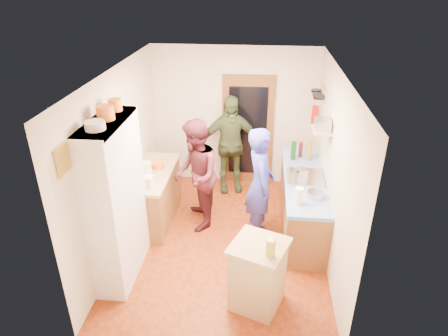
% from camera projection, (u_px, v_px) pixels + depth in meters
% --- Properties ---
extents(floor, '(3.00, 4.00, 0.02)m').
position_uv_depth(floor, '(224.00, 240.00, 6.20)').
color(floor, maroon).
rests_on(floor, ground).
extents(ceiling, '(3.00, 4.00, 0.02)m').
position_uv_depth(ceiling, '(224.00, 72.00, 5.02)').
color(ceiling, silver).
rests_on(ceiling, ground).
extents(wall_back, '(3.00, 0.02, 2.60)m').
position_uv_depth(wall_back, '(235.00, 117.00, 7.39)').
color(wall_back, beige).
rests_on(wall_back, ground).
extents(wall_front, '(3.00, 0.02, 2.60)m').
position_uv_depth(wall_front, '(202.00, 257.00, 3.82)').
color(wall_front, beige).
rests_on(wall_front, ground).
extents(wall_left, '(0.02, 4.00, 2.60)m').
position_uv_depth(wall_left, '(120.00, 160.00, 5.74)').
color(wall_left, beige).
rests_on(wall_left, ground).
extents(wall_right, '(0.02, 4.00, 2.60)m').
position_uv_depth(wall_right, '(333.00, 170.00, 5.47)').
color(wall_right, beige).
rests_on(wall_right, ground).
extents(door_frame, '(0.95, 0.06, 2.10)m').
position_uv_depth(door_frame, '(248.00, 131.00, 7.45)').
color(door_frame, brown).
rests_on(door_frame, ground).
extents(door_glass, '(0.70, 0.02, 1.70)m').
position_uv_depth(door_glass, '(248.00, 132.00, 7.42)').
color(door_glass, black).
rests_on(door_glass, door_frame).
extents(hutch_body, '(0.40, 1.20, 2.20)m').
position_uv_depth(hutch_body, '(116.00, 202.00, 5.10)').
color(hutch_body, silver).
rests_on(hutch_body, ground).
extents(hutch_top_shelf, '(0.40, 1.14, 0.04)m').
position_uv_depth(hutch_top_shelf, '(105.00, 122.00, 4.62)').
color(hutch_top_shelf, silver).
rests_on(hutch_top_shelf, hutch_body).
extents(plate_stack, '(0.22, 0.22, 0.09)m').
position_uv_depth(plate_stack, '(95.00, 125.00, 4.34)').
color(plate_stack, white).
rests_on(plate_stack, hutch_top_shelf).
extents(orange_pot_a, '(0.21, 0.21, 0.17)m').
position_uv_depth(orange_pot_a, '(105.00, 113.00, 4.61)').
color(orange_pot_a, orange).
rests_on(orange_pot_a, hutch_top_shelf).
extents(orange_pot_b, '(0.17, 0.17, 0.15)m').
position_uv_depth(orange_pot_b, '(115.00, 105.00, 4.90)').
color(orange_pot_b, orange).
rests_on(orange_pot_b, hutch_top_shelf).
extents(left_counter_base, '(0.60, 1.40, 0.85)m').
position_uv_depth(left_counter_base, '(153.00, 197.00, 6.51)').
color(left_counter_base, olive).
rests_on(left_counter_base, ground).
extents(left_counter_top, '(0.64, 1.44, 0.05)m').
position_uv_depth(left_counter_top, '(151.00, 173.00, 6.31)').
color(left_counter_top, tan).
rests_on(left_counter_top, left_counter_base).
extents(toaster, '(0.25, 0.18, 0.17)m').
position_uv_depth(toaster, '(145.00, 181.00, 5.83)').
color(toaster, white).
rests_on(toaster, left_counter_top).
extents(kettle, '(0.21, 0.21, 0.19)m').
position_uv_depth(kettle, '(146.00, 168.00, 6.19)').
color(kettle, white).
rests_on(kettle, left_counter_top).
extents(orange_bowl, '(0.22, 0.22, 0.09)m').
position_uv_depth(orange_bowl, '(158.00, 165.00, 6.39)').
color(orange_bowl, orange).
rests_on(orange_bowl, left_counter_top).
extents(chopping_board, '(0.34, 0.29, 0.02)m').
position_uv_depth(chopping_board, '(160.00, 157.00, 6.76)').
color(chopping_board, tan).
rests_on(chopping_board, left_counter_top).
extents(right_counter_base, '(0.60, 2.20, 0.84)m').
position_uv_depth(right_counter_base, '(302.00, 204.00, 6.34)').
color(right_counter_base, olive).
rests_on(right_counter_base, ground).
extents(right_counter_top, '(0.62, 2.22, 0.06)m').
position_uv_depth(right_counter_top, '(304.00, 179.00, 6.14)').
color(right_counter_top, blue).
rests_on(right_counter_top, right_counter_base).
extents(hob, '(0.55, 0.58, 0.04)m').
position_uv_depth(hob, '(305.00, 177.00, 6.09)').
color(hob, silver).
rests_on(hob, right_counter_top).
extents(pot_on_hob, '(0.19, 0.19, 0.12)m').
position_uv_depth(pot_on_hob, '(302.00, 172.00, 6.06)').
color(pot_on_hob, silver).
rests_on(pot_on_hob, hob).
extents(bottle_a, '(0.10, 0.10, 0.33)m').
position_uv_depth(bottle_a, '(293.00, 150.00, 6.62)').
color(bottle_a, '#143F14').
rests_on(bottle_a, right_counter_top).
extents(bottle_b, '(0.08, 0.08, 0.27)m').
position_uv_depth(bottle_b, '(301.00, 150.00, 6.73)').
color(bottle_b, '#591419').
rests_on(bottle_b, right_counter_top).
extents(bottle_c, '(0.11, 0.11, 0.34)m').
position_uv_depth(bottle_c, '(309.00, 150.00, 6.61)').
color(bottle_c, olive).
rests_on(bottle_c, right_counter_top).
extents(paper_towel, '(0.14, 0.14, 0.25)m').
position_uv_depth(paper_towel, '(299.00, 196.00, 5.39)').
color(paper_towel, white).
rests_on(paper_towel, right_counter_top).
extents(mixing_bowl, '(0.24, 0.24, 0.09)m').
position_uv_depth(mixing_bowl, '(315.00, 194.00, 5.58)').
color(mixing_bowl, silver).
rests_on(mixing_bowl, right_counter_top).
extents(island_base, '(0.71, 0.71, 0.86)m').
position_uv_depth(island_base, '(258.00, 277.00, 4.84)').
color(island_base, tan).
rests_on(island_base, ground).
extents(island_top, '(0.80, 0.80, 0.05)m').
position_uv_depth(island_top, '(259.00, 247.00, 4.63)').
color(island_top, tan).
rests_on(island_top, island_base).
extents(cutting_board, '(0.43, 0.39, 0.02)m').
position_uv_depth(cutting_board, '(257.00, 242.00, 4.69)').
color(cutting_board, white).
rests_on(cutting_board, island_top).
extents(oil_jar, '(0.14, 0.14, 0.22)m').
position_uv_depth(oil_jar, '(271.00, 247.00, 4.41)').
color(oil_jar, '#AD9E2D').
rests_on(oil_jar, island_top).
extents(pan_rail, '(0.02, 0.65, 0.02)m').
position_uv_depth(pan_rail, '(322.00, 86.00, 6.49)').
color(pan_rail, silver).
rests_on(pan_rail, wall_right).
extents(pan_hang_a, '(0.18, 0.18, 0.05)m').
position_uv_depth(pan_hang_a, '(319.00, 97.00, 6.40)').
color(pan_hang_a, black).
rests_on(pan_hang_a, pan_rail).
extents(pan_hang_b, '(0.16, 0.16, 0.05)m').
position_uv_depth(pan_hang_b, '(317.00, 95.00, 6.59)').
color(pan_hang_b, black).
rests_on(pan_hang_b, pan_rail).
extents(pan_hang_c, '(0.17, 0.17, 0.05)m').
position_uv_depth(pan_hang_c, '(316.00, 91.00, 6.76)').
color(pan_hang_c, black).
rests_on(pan_hang_c, pan_rail).
extents(wall_shelf, '(0.26, 0.42, 0.03)m').
position_uv_depth(wall_shelf, '(322.00, 130.00, 5.70)').
color(wall_shelf, tan).
rests_on(wall_shelf, wall_right).
extents(radio, '(0.24, 0.31, 0.15)m').
position_uv_depth(radio, '(323.00, 124.00, 5.66)').
color(radio, silver).
rests_on(radio, wall_shelf).
extents(ext_bracket, '(0.06, 0.10, 0.04)m').
position_uv_depth(ext_bracket, '(318.00, 118.00, 6.92)').
color(ext_bracket, black).
rests_on(ext_bracket, wall_right).
extents(fire_extinguisher, '(0.11, 0.11, 0.32)m').
position_uv_depth(fire_extinguisher, '(315.00, 115.00, 6.90)').
color(fire_extinguisher, red).
rests_on(fire_extinguisher, wall_right).
extents(picture_frame, '(0.03, 0.25, 0.30)m').
position_uv_depth(picture_frame, '(62.00, 160.00, 4.03)').
color(picture_frame, gold).
rests_on(picture_frame, wall_left).
extents(person_hob, '(0.53, 0.72, 1.79)m').
position_uv_depth(person_hob, '(263.00, 185.00, 5.91)').
color(person_hob, '#3338A5').
rests_on(person_hob, ground).
extents(person_left, '(0.85, 1.00, 1.79)m').
position_uv_depth(person_left, '(198.00, 174.00, 6.23)').
color(person_left, '#491A22').
rests_on(person_left, ground).
extents(person_back, '(1.15, 0.69, 1.83)m').
position_uv_depth(person_back, '(230.00, 145.00, 7.22)').
color(person_back, '#354225').
rests_on(person_back, ground).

